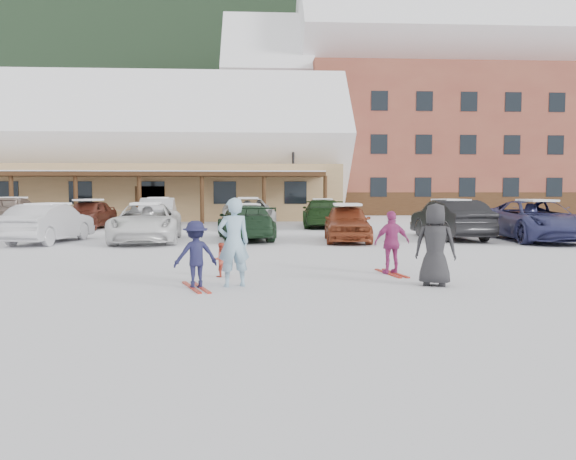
{
  "coord_description": "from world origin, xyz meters",
  "views": [
    {
      "loc": [
        -0.43,
        -12.04,
        1.91
      ],
      "look_at": [
        0.3,
        1.0,
        1.0
      ],
      "focal_mm": 35.0,
      "sensor_mm": 36.0,
      "label": 1
    }
  ],
  "objects": [
    {
      "name": "alpine_hotel",
      "position": [
        14.27,
        38.0,
        8.63
      ],
      "size": [
        31.48,
        14.01,
        21.48
      ],
      "color": "brown",
      "rests_on": "ground"
    },
    {
      "name": "adult_skier",
      "position": [
        -0.89,
        -0.87,
        0.89
      ],
      "size": [
        0.74,
        0.59,
        1.78
      ],
      "primitive_type": "imported",
      "rotation": [
        0.0,
        0.0,
        3.42
      ],
      "color": "#8DB5CE",
      "rests_on": "ground"
    },
    {
      "name": "parked_car_9",
      "position": [
        -5.52,
        17.43,
        0.78
      ],
      "size": [
        2.12,
        4.87,
        1.56
      ],
      "primitive_type": "imported",
      "rotation": [
        0.0,
        0.0,
        3.24
      ],
      "color": "silver",
      "rests_on": "ground"
    },
    {
      "name": "toddler_red",
      "position": [
        -1.24,
        0.41,
        0.38
      ],
      "size": [
        0.46,
        0.42,
        0.76
      ],
      "primitive_type": "imported",
      "rotation": [
        0.0,
        0.0,
        3.56
      ],
      "color": "#D24A36",
      "rests_on": "ground"
    },
    {
      "name": "day_lodge",
      "position": [
        -9.0,
        27.96,
        3.94
      ],
      "size": [
        29.12,
        12.5,
        10.38
      ],
      "color": "tan",
      "rests_on": "ground"
    },
    {
      "name": "parked_car_8",
      "position": [
        -8.87,
        16.66,
        0.74
      ],
      "size": [
        2.12,
        4.46,
        1.47
      ],
      "primitive_type": "imported",
      "rotation": [
        0.0,
        0.0,
        -0.09
      ],
      "color": "maroon",
      "rests_on": "ground"
    },
    {
      "name": "parked_car_2",
      "position": [
        -4.57,
        9.22,
        0.72
      ],
      "size": [
        2.87,
        5.4,
        1.45
      ],
      "primitive_type": "imported",
      "rotation": [
        0.0,
        0.0,
        0.09
      ],
      "color": "white",
      "rests_on": "ground"
    },
    {
      "name": "parked_car_11",
      "position": [
        3.02,
        17.27,
        0.74
      ],
      "size": [
        2.44,
        5.23,
        1.48
      ],
      "primitive_type": "imported",
      "rotation": [
        0.0,
        0.0,
        3.07
      ],
      "color": "#1E3D19",
      "rests_on": "ground"
    },
    {
      "name": "child_navy",
      "position": [
        -1.63,
        -1.01,
        0.66
      ],
      "size": [
        0.97,
        0.75,
        1.33
      ],
      "primitive_type": "imported",
      "rotation": [
        0.0,
        0.0,
        3.48
      ],
      "color": "#19193B",
      "rests_on": "ground"
    },
    {
      "name": "parked_car_4",
      "position": [
        2.98,
        8.97,
        0.7
      ],
      "size": [
        2.05,
        4.27,
        1.41
      ],
      "primitive_type": "imported",
      "rotation": [
        0.0,
        0.0,
        -0.09
      ],
      "color": "brown",
      "rests_on": "ground"
    },
    {
      "name": "parked_car_10",
      "position": [
        -0.88,
        16.59,
        0.78
      ],
      "size": [
        2.89,
        5.73,
        1.56
      ],
      "primitive_type": "imported",
      "rotation": [
        0.0,
        0.0,
        0.06
      ],
      "color": "beige",
      "rests_on": "ground"
    },
    {
      "name": "child_magenta",
      "position": [
        2.67,
        0.64,
        0.73
      ],
      "size": [
        0.9,
        0.5,
        1.46
      ],
      "primitive_type": "imported",
      "rotation": [
        0.0,
        0.0,
        3.32
      ],
      "color": "#AD367B",
      "rests_on": "ground"
    },
    {
      "name": "conifer_3",
      "position": [
        6.0,
        44.0,
        5.12
      ],
      "size": [
        3.96,
        3.96,
        9.18
      ],
      "color": "black",
      "rests_on": "ground"
    },
    {
      "name": "parked_car_5",
      "position": [
        7.28,
        9.87,
        0.78
      ],
      "size": [
        2.03,
        4.85,
        1.56
      ],
      "primitive_type": "imported",
      "rotation": [
        0.0,
        0.0,
        3.22
      ],
      "color": "black",
      "rests_on": "ground"
    },
    {
      "name": "bystander_dark",
      "position": [
        3.15,
        -1.01,
        0.83
      ],
      "size": [
        0.96,
        0.81,
        1.67
      ],
      "primitive_type": "imported",
      "rotation": [
        0.0,
        0.0,
        2.73
      ],
      "color": "#28272A",
      "rests_on": "ground"
    },
    {
      "name": "lamp_post",
      "position": [
        1.94,
        24.34,
        3.68
      ],
      "size": [
        0.5,
        0.25,
        6.54
      ],
      "color": "black",
      "rests_on": "ground"
    },
    {
      "name": "parked_car_3",
      "position": [
        -0.88,
        9.92,
        0.69
      ],
      "size": [
        2.57,
        5.0,
        1.39
      ],
      "primitive_type": "imported",
      "rotation": [
        0.0,
        0.0,
        3.28
      ],
      "color": "#1E3A23",
      "rests_on": "ground"
    },
    {
      "name": "parked_car_7",
      "position": [
        -12.82,
        17.26,
        0.79
      ],
      "size": [
        2.77,
        5.63,
        1.57
      ],
      "primitive_type": "imported",
      "rotation": [
        0.0,
        0.0,
        3.25
      ],
      "color": "gray",
      "rests_on": "ground"
    },
    {
      "name": "ground",
      "position": [
        0.0,
        0.0,
        0.0
      ],
      "size": [
        160.0,
        160.0,
        0.0
      ],
      "primitive_type": "plane",
      "color": "white",
      "rests_on": "ground"
    },
    {
      "name": "skis_child_magenta",
      "position": [
        2.67,
        0.64,
        0.01
      ],
      "size": [
        0.44,
        1.41,
        0.03
      ],
      "primitive_type": "cube",
      "rotation": [
        0.0,
        0.0,
        3.32
      ],
      "color": "#B02819",
      "rests_on": "ground"
    },
    {
      "name": "skis_child_navy",
      "position": [
        -1.63,
        -1.01,
        0.01
      ],
      "size": [
        0.65,
        1.39,
        0.03
      ],
      "primitive_type": "cube",
      "rotation": [
        0.0,
        0.0,
        3.48
      ],
      "color": "#B02819",
      "rests_on": "ground"
    },
    {
      "name": "forested_hillside",
      "position": [
        0.0,
        85.0,
        19.0
      ],
      "size": [
        300.0,
        70.0,
        38.0
      ],
      "primitive_type": "cube",
      "color": "black",
      "rests_on": "ground"
    },
    {
      "name": "parked_car_6",
      "position": [
        10.26,
        8.82,
        0.78
      ],
      "size": [
        2.85,
        5.73,
        1.56
      ],
      "primitive_type": "imported",
      "rotation": [
        0.0,
        0.0,
        -0.05
      ],
      "color": "navy",
      "rests_on": "ground"
    },
    {
      "name": "parked_car_1",
      "position": [
        -8.06,
        9.0,
        0.72
      ],
      "size": [
        2.15,
        4.55,
        1.44
      ],
      "primitive_type": "imported",
      "rotation": [
        0.0,
        0.0,
        2.99
      ],
      "color": "silver",
      "rests_on": "ground"
    }
  ]
}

